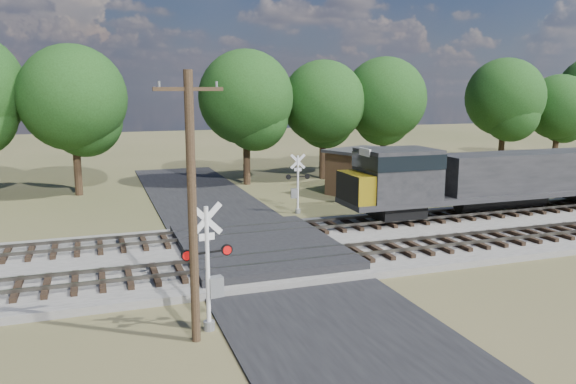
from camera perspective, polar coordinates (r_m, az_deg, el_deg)
name	(u,v)px	position (r m, az deg, el deg)	size (l,w,h in m)	color
ground	(262,257)	(26.04, -2.70, -6.64)	(160.00, 160.00, 0.00)	#434A27
ballast_bed	(441,233)	(30.66, 15.29, -4.07)	(140.00, 10.00, 0.30)	gray
road	(262,256)	(26.03, -2.70, -6.55)	(7.00, 60.00, 0.08)	black
crossing_panel	(259,248)	(26.41, -3.01, -5.68)	(7.00, 9.00, 0.62)	#262628
track_near	(342,254)	(25.18, 5.48, -6.30)	(140.00, 2.60, 0.33)	black
track_far	(302,228)	(29.62, 1.45, -3.68)	(140.00, 2.60, 0.33)	black
crossing_signal_near	(210,278)	(18.17, -7.88, -8.64)	(1.69, 0.40, 4.19)	silver
crossing_signal_far	(297,189)	(34.65, 0.88, 0.33)	(1.49, 0.39, 3.73)	silver
utility_pole	(192,203)	(16.75, -9.72, -1.11)	(2.01, 0.27, 8.19)	#322416
equipment_shed	(368,172)	(41.07, 8.13, 2.01)	(6.42, 6.42, 3.32)	#4C3220
treeline	(247,98)	(45.42, -4.22, 9.54)	(80.62, 9.32, 11.67)	black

